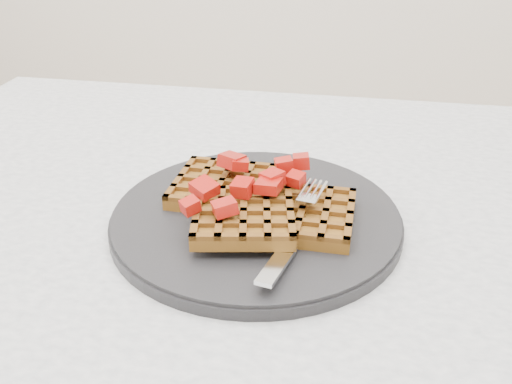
# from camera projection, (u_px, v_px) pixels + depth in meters

# --- Properties ---
(table) EXTENTS (1.20, 0.80, 0.75)m
(table) POSITION_uv_depth(u_px,v_px,m) (312.00, 295.00, 0.69)
(table) COLOR silver
(table) RESTS_ON ground
(plate) EXTENTS (0.31, 0.31, 0.02)m
(plate) POSITION_uv_depth(u_px,v_px,m) (256.00, 218.00, 0.61)
(plate) COLOR black
(plate) RESTS_ON table
(waffles) EXTENTS (0.20, 0.19, 0.03)m
(waffles) POSITION_uv_depth(u_px,v_px,m) (255.00, 204.00, 0.60)
(waffles) COLOR brown
(waffles) RESTS_ON plate
(strawberry_pile) EXTENTS (0.15, 0.15, 0.02)m
(strawberry_pile) POSITION_uv_depth(u_px,v_px,m) (256.00, 180.00, 0.59)
(strawberry_pile) COLOR #8E0300
(strawberry_pile) RESTS_ON waffles
(fork) EXTENTS (0.06, 0.18, 0.02)m
(fork) POSITION_uv_depth(u_px,v_px,m) (297.00, 231.00, 0.56)
(fork) COLOR silver
(fork) RESTS_ON plate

